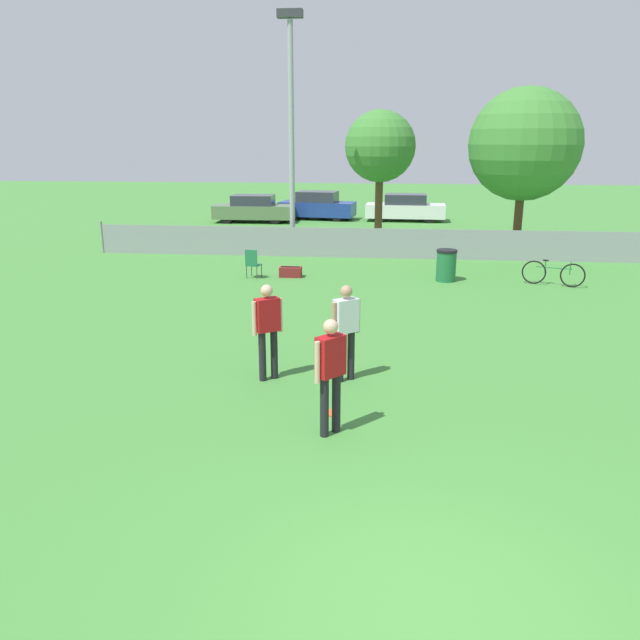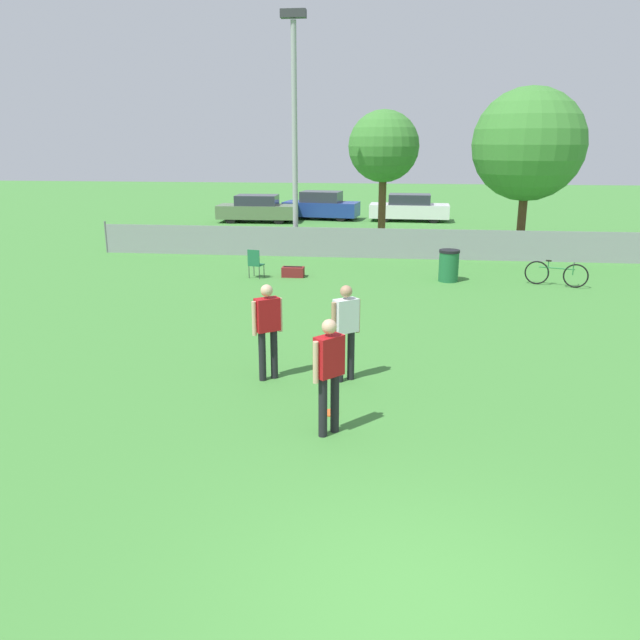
% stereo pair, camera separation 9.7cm
% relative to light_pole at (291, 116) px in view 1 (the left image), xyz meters
% --- Properties ---
extents(ground_plane, '(120.00, 120.00, 0.00)m').
position_rel_light_pole_xyz_m(ground_plane, '(4.06, -18.64, -5.05)').
color(ground_plane, '#428438').
extents(fence_backline, '(22.81, 0.07, 1.21)m').
position_rel_light_pole_xyz_m(fence_backline, '(4.06, -0.64, -4.50)').
color(fence_backline, gray).
rests_on(fence_backline, ground_plane).
extents(light_pole, '(0.90, 0.36, 8.58)m').
position_rel_light_pole_xyz_m(light_pole, '(0.00, 0.00, 0.00)').
color(light_pole, '#9E9EA3').
rests_on(light_pole, ground_plane).
extents(tree_near_pole, '(2.92, 2.92, 5.42)m').
position_rel_light_pole_xyz_m(tree_near_pole, '(3.20, 3.20, -1.12)').
color(tree_near_pole, brown).
rests_on(tree_near_pole, ground_plane).
extents(tree_far_right, '(4.11, 4.11, 6.10)m').
position_rel_light_pole_xyz_m(tree_far_right, '(8.54, 1.01, -1.01)').
color(tree_far_right, brown).
rests_on(tree_far_right, ground_plane).
extents(player_thrower_red, '(0.49, 0.43, 1.76)m').
position_rel_light_pole_xyz_m(player_thrower_red, '(1.53, -13.07, -4.02)').
color(player_thrower_red, black).
rests_on(player_thrower_red, ground_plane).
extents(player_defender_red, '(0.45, 0.46, 1.76)m').
position_rel_light_pole_xyz_m(player_defender_red, '(2.84, -15.14, -4.02)').
color(player_defender_red, black).
rests_on(player_defender_red, ground_plane).
extents(player_receiver_white, '(0.48, 0.43, 1.76)m').
position_rel_light_pole_xyz_m(player_receiver_white, '(2.92, -12.97, -4.02)').
color(player_receiver_white, black).
rests_on(player_receiver_white, ground_plane).
extents(frisbee_disc, '(0.26, 0.26, 0.03)m').
position_rel_light_pole_xyz_m(frisbee_disc, '(2.80, -14.43, -5.04)').
color(frisbee_disc, '#E5591E').
rests_on(frisbee_disc, ground_plane).
extents(folding_chair_sideline, '(0.48, 0.48, 0.91)m').
position_rel_light_pole_xyz_m(folding_chair_sideline, '(-0.58, -4.57, -4.54)').
color(folding_chair_sideline, '#333338').
rests_on(folding_chair_sideline, ground_plane).
extents(bicycle_sideline, '(1.72, 0.68, 0.76)m').
position_rel_light_pole_xyz_m(bicycle_sideline, '(8.56, -4.63, -4.68)').
color(bicycle_sideline, black).
rests_on(bicycle_sideline, ground_plane).
extents(trash_bin, '(0.63, 0.63, 0.98)m').
position_rel_light_pole_xyz_m(trash_bin, '(5.43, -4.33, -4.56)').
color(trash_bin, '#1E6638').
rests_on(trash_bin, ground_plane).
extents(gear_bag_sideline, '(0.69, 0.38, 0.34)m').
position_rel_light_pole_xyz_m(gear_bag_sideline, '(0.57, -4.25, -4.89)').
color(gear_bag_sideline, maroon).
rests_on(gear_bag_sideline, ground_plane).
extents(parked_car_olive, '(4.17, 1.81, 1.42)m').
position_rel_light_pole_xyz_m(parked_car_olive, '(-3.52, 9.32, -4.36)').
color(parked_car_olive, black).
rests_on(parked_car_olive, ground_plane).
extents(parked_car_blue, '(4.25, 2.21, 1.52)m').
position_rel_light_pole_xyz_m(parked_car_blue, '(-0.27, 10.94, -4.33)').
color(parked_car_blue, black).
rests_on(parked_car_blue, ground_plane).
extents(parked_car_white, '(4.27, 1.84, 1.43)m').
position_rel_light_pole_xyz_m(parked_car_white, '(4.53, 10.67, -4.36)').
color(parked_car_white, black).
rests_on(parked_car_white, ground_plane).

